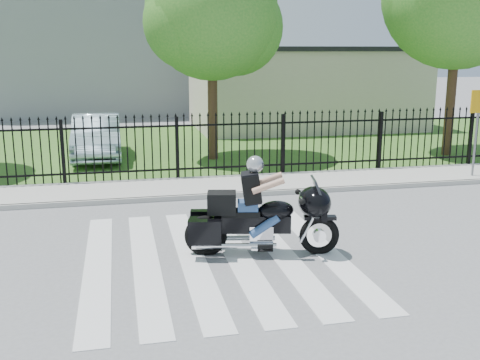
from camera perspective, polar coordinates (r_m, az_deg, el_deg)
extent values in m
plane|color=slate|center=(9.92, -2.53, -7.90)|extent=(120.00, 120.00, 0.00)
cube|color=#ADAAA3|center=(14.64, -5.89, -0.80)|extent=(40.00, 2.00, 0.12)
cube|color=#ADAAA3|center=(13.68, -5.41, -1.77)|extent=(40.00, 0.12, 0.12)
cube|color=#325B1F|center=(21.49, -8.04, 3.45)|extent=(40.00, 12.00, 0.02)
cube|color=black|center=(15.55, -6.34, 1.10)|extent=(26.00, 0.04, 0.05)
cube|color=black|center=(15.35, -6.45, 5.49)|extent=(26.00, 0.04, 0.05)
cylinder|color=#382316|center=(18.45, -2.81, 8.47)|extent=(0.32, 0.32, 4.16)
sphere|color=#2A7521|center=(18.43, -2.90, 16.56)|extent=(4.20, 4.20, 4.20)
cylinder|color=#382316|center=(20.43, 20.71, 9.00)|extent=(0.32, 0.32, 4.80)
cube|color=beige|center=(26.61, 6.51, 9.09)|extent=(10.00, 6.00, 3.50)
cube|color=black|center=(26.55, 6.62, 13.08)|extent=(10.20, 6.20, 0.20)
cube|color=gray|center=(35.25, -15.32, 16.60)|extent=(15.00, 10.00, 12.00)
torus|color=black|center=(10.09, 8.06, -5.60)|extent=(0.73, 0.28, 0.71)
torus|color=black|center=(9.99, -3.51, -5.69)|extent=(0.77, 0.30, 0.75)
cube|color=black|center=(9.91, 1.27, -4.44)|extent=(1.37, 0.51, 0.31)
ellipsoid|color=black|center=(9.86, 3.68, -3.10)|extent=(0.71, 0.53, 0.34)
cube|color=black|center=(9.85, 0.07, -3.35)|extent=(0.72, 0.46, 0.10)
cube|color=silver|center=(9.97, 2.16, -5.39)|extent=(0.47, 0.39, 0.31)
ellipsoid|color=black|center=(9.90, 7.58, -2.26)|extent=(0.70, 0.84, 0.56)
cube|color=black|center=(9.80, -1.86, -2.31)|extent=(0.57, 0.48, 0.37)
cube|color=navy|center=(9.82, 0.80, -2.65)|extent=(0.41, 0.37, 0.19)
sphere|color=#ADB0B5|center=(9.65, 1.55, 1.61)|extent=(0.30, 0.30, 0.30)
imported|color=#A2BCCC|center=(19.33, -14.36, 4.30)|extent=(1.58, 4.40, 1.44)
cylinder|color=slate|center=(16.83, 22.84, 4.21)|extent=(0.06, 0.06, 2.28)
cube|color=orange|center=(16.71, 23.16, 7.35)|extent=(0.52, 0.04, 0.62)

